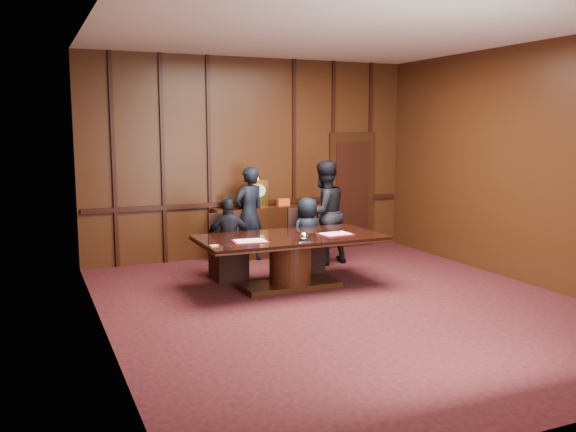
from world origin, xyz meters
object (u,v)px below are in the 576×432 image
object	(u,v)px
signatory_left	(229,239)
witness_left	(249,214)
witness_right	(324,213)
conference_table	(290,253)
signatory_right	(307,235)
sideboard	(258,230)

from	to	relation	value
signatory_left	witness_left	world-z (taller)	witness_left
signatory_left	witness_right	bearing A→B (deg)	-150.39
witness_left	witness_right	bearing A→B (deg)	128.10
conference_table	witness_left	world-z (taller)	witness_left
signatory_right	witness_right	world-z (taller)	witness_right
signatory_right	witness_left	xyz separation A→B (m)	(-0.57, 1.12, 0.22)
signatory_left	signatory_right	distance (m)	1.30
conference_table	signatory_right	bearing A→B (deg)	50.91
conference_table	signatory_right	distance (m)	1.03
witness_right	sideboard	bearing A→B (deg)	-60.70
sideboard	witness_left	size ratio (longest dim) A/B	0.98
witness_right	witness_left	bearing A→B (deg)	-45.32
witness_left	witness_right	distance (m)	1.28
signatory_right	witness_left	size ratio (longest dim) A/B	0.73
signatory_right	signatory_left	bearing A→B (deg)	-10.18
witness_left	conference_table	bearing A→B (deg)	68.86
sideboard	witness_right	size ratio (longest dim) A/B	0.92
signatory_left	signatory_right	size ratio (longest dim) A/B	1.03
signatory_left	witness_right	xyz separation A→B (m)	(1.80, 0.42, 0.25)
sideboard	signatory_left	distance (m)	1.67
sideboard	witness_right	xyz separation A→B (m)	(0.83, -0.94, 0.39)
sideboard	witness_left	world-z (taller)	witness_left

